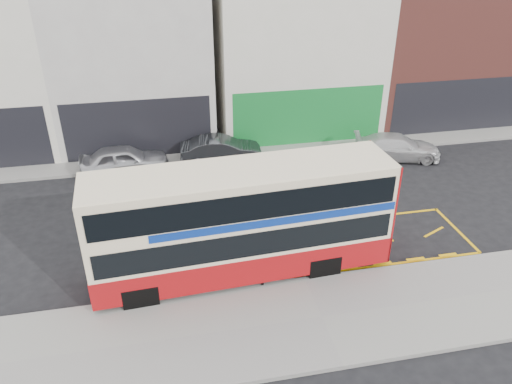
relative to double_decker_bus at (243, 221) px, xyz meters
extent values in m
plane|color=black|center=(1.95, -0.61, -2.14)|extent=(120.00, 120.00, 0.00)
cube|color=gray|center=(1.95, -2.91, -2.06)|extent=(40.00, 4.00, 0.15)
cube|color=gray|center=(1.95, -0.99, -2.06)|extent=(40.00, 0.15, 0.15)
cube|color=gray|center=(1.95, 10.39, -2.06)|extent=(50.00, 3.00, 0.15)
cube|color=silver|center=(-3.55, 14.39, 2.36)|extent=(8.00, 8.00, 9.00)
cube|color=black|center=(-3.55, 10.41, -0.54)|extent=(7.36, 0.06, 3.20)
cube|color=black|center=(-3.55, 10.43, -0.74)|extent=(5.60, 0.04, 2.00)
cube|color=white|center=(5.45, 14.39, 2.11)|extent=(9.00, 8.00, 8.50)
cube|color=#167D31|center=(5.45, 10.41, -0.54)|extent=(8.28, 0.06, 3.20)
cube|color=black|center=(5.45, 10.43, -0.74)|extent=(6.30, 0.04, 2.00)
cube|color=brown|center=(14.45, 14.39, 1.61)|extent=(9.00, 8.00, 7.50)
cube|color=black|center=(14.45, 10.41, -0.54)|extent=(8.28, 0.06, 3.20)
cube|color=black|center=(14.45, 10.43, -0.74)|extent=(6.30, 0.04, 2.00)
cube|color=#FFEBC2|center=(-0.03, 0.00, 0.05)|extent=(10.24, 2.86, 3.73)
cube|color=#9F0C10|center=(-0.03, 0.00, -1.31)|extent=(10.28, 2.90, 1.01)
cube|color=#9F0C10|center=(5.00, 0.28, 0.05)|extent=(0.19, 2.34, 3.73)
cube|color=black|center=(-0.03, 0.00, -0.20)|extent=(9.84, 2.90, 0.87)
cube|color=black|center=(-0.03, 0.00, 1.18)|extent=(9.84, 2.90, 0.92)
cube|color=navy|center=(0.89, 0.05, 0.54)|extent=(8.22, 2.80, 0.28)
cube|color=black|center=(-5.07, -0.28, -0.43)|extent=(0.18, 2.12, 1.47)
cube|color=black|center=(-5.07, -0.28, 1.18)|extent=(0.18, 2.12, 0.92)
cube|color=black|center=(-5.06, -0.28, 0.44)|extent=(0.14, 1.61, 0.32)
cube|color=#FFEBC2|center=(-0.03, 0.00, 1.87)|extent=(10.24, 2.77, 0.11)
cylinder|color=black|center=(-3.56, -1.23, -1.67)|extent=(0.93, 0.31, 0.92)
cylinder|color=black|center=(-3.68, 0.83, -1.67)|extent=(0.93, 0.31, 0.92)
cylinder|color=black|center=(2.69, -0.88, -1.67)|extent=(0.93, 0.31, 0.92)
cylinder|color=black|center=(2.58, 1.18, -1.67)|extent=(0.93, 0.31, 0.92)
cube|color=black|center=(0.45, -1.01, -0.61)|extent=(0.09, 0.09, 2.74)
cube|color=white|center=(0.73, -1.01, 0.48)|extent=(0.49, 0.04, 0.40)
cube|color=white|center=(0.45, -0.96, -0.25)|extent=(0.32, 0.03, 0.46)
imported|color=#BABABF|center=(-4.32, 8.82, -1.41)|extent=(4.32, 1.91, 1.45)
imported|color=#393D40|center=(0.49, 9.16, -1.45)|extent=(4.25, 1.77, 1.37)
imported|color=silver|center=(9.52, 7.83, -1.49)|extent=(4.74, 2.84, 1.29)
cylinder|color=#2E2214|center=(9.82, 11.68, -1.16)|extent=(0.24, 0.24, 1.94)
camera|label=1|loc=(-2.40, -14.03, 8.96)|focal=35.00mm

